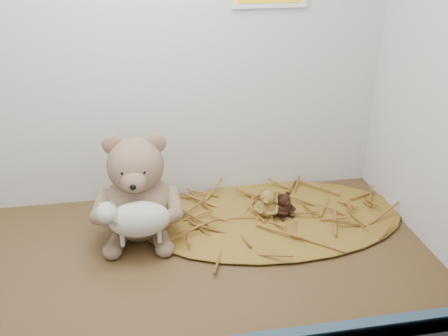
{
  "coord_description": "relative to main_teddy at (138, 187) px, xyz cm",
  "views": [
    {
      "loc": [
        -1.85,
        -89.82,
        65.66
      ],
      "look_at": [
        14.55,
        3.43,
        19.71
      ],
      "focal_mm": 40.0,
      "sensor_mm": 36.0,
      "label": 1
    }
  ],
  "objects": [
    {
      "name": "alcove_shell",
      "position": [
        3.88,
        -2.44,
        32.26
      ],
      "size": [
        120.4,
        60.2,
        90.4
      ],
      "color": "#3E2D15",
      "rests_on": "ground"
    },
    {
      "name": "straw_bed",
      "position": [
        32.88,
        0.89,
        -12.11
      ],
      "size": [
        65.01,
        37.75,
        1.26
      ],
      "primitive_type": "ellipsoid",
      "color": "olive",
      "rests_on": "shelf_floor"
    },
    {
      "name": "main_teddy",
      "position": [
        0.0,
        0.0,
        0.0
      ],
      "size": [
        22.4,
        23.44,
        25.49
      ],
      "primitive_type": null,
      "rotation": [
        0.0,
        0.0,
        -0.09
      ],
      "color": "#92745A",
      "rests_on": "shelf_floor"
    },
    {
      "name": "toy_lamb",
      "position": [
        -0.0,
        -9.13,
        -3.04
      ],
      "size": [
        16.99,
        10.37,
        10.98
      ],
      "primitive_type": null,
      "color": "silver",
      "rests_on": "main_teddy"
    },
    {
      "name": "mini_teddy_tan",
      "position": [
        30.98,
        1.15,
        -7.67
      ],
      "size": [
        8.65,
        8.76,
        7.63
      ],
      "primitive_type": null,
      "rotation": [
        0.0,
        0.0,
        -0.55
      ],
      "color": "olive",
      "rests_on": "straw_bed"
    },
    {
      "name": "mini_teddy_brown",
      "position": [
        34.77,
        0.63,
        -8.25
      ],
      "size": [
        6.69,
        6.88,
        6.47
      ],
      "primitive_type": null,
      "rotation": [
        0.0,
        0.0,
        0.32
      ],
      "color": "black",
      "rests_on": "straw_bed"
    }
  ]
}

